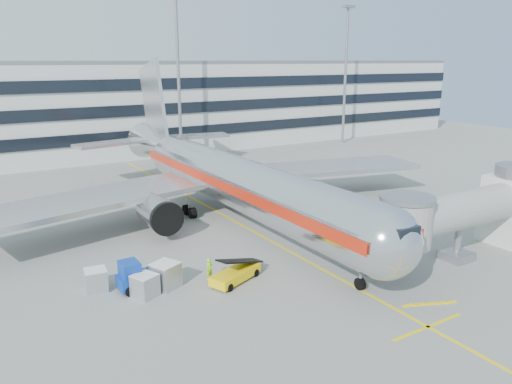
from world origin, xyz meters
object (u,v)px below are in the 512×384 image
belt_loader (235,274)px  ramp_worker (209,269)px  cargo_container_front (165,275)px  cargo_container_left (145,286)px  baggage_tug (136,277)px  cargo_container_right (96,280)px  main_jet (227,177)px

belt_loader → ramp_worker: 1.95m
cargo_container_front → cargo_container_left: bearing=-160.7°
belt_loader → baggage_tug: (-6.62, 2.50, 0.34)m
cargo_container_right → ramp_worker: size_ratio=0.98×
baggage_tug → cargo_container_right: baggage_tug is taller
cargo_container_front → cargo_container_right: bearing=154.4°
main_jet → cargo_container_right: (-15.91, -10.06, -3.45)m
cargo_container_left → cargo_container_front: cargo_container_front is taller
main_jet → baggage_tug: main_jet is taller
main_jet → belt_loader: bearing=-116.2°
main_jet → ramp_worker: (-8.35, -12.70, -3.39)m
baggage_tug → cargo_container_right: size_ratio=1.78×
main_jet → cargo_container_right: size_ratio=30.88×
cargo_container_front → ramp_worker: size_ratio=1.35×
belt_loader → ramp_worker: size_ratio=2.70×
main_jet → cargo_container_right: main_jet is taller
cargo_container_left → cargo_container_front: size_ratio=0.86×
cargo_container_left → cargo_container_right: 3.75m
main_jet → cargo_container_left: main_jet is taller
cargo_container_right → cargo_container_front: (4.35, -2.08, 0.13)m
belt_loader → ramp_worker: bearing=141.5°
cargo_container_front → ramp_worker: 3.26m
belt_loader → cargo_container_front: belt_loader is taller
belt_loader → ramp_worker: belt_loader is taller
cargo_container_front → ramp_worker: bearing=-9.9°
cargo_container_left → ramp_worker: ramp_worker is taller
main_jet → belt_loader: size_ratio=11.19×
baggage_tug → cargo_container_front: bearing=-21.3°
baggage_tug → cargo_container_front: baggage_tug is taller
cargo_container_front → ramp_worker: cargo_container_front is taller
main_jet → cargo_container_left: bearing=-136.2°
ramp_worker → belt_loader: bearing=-58.3°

